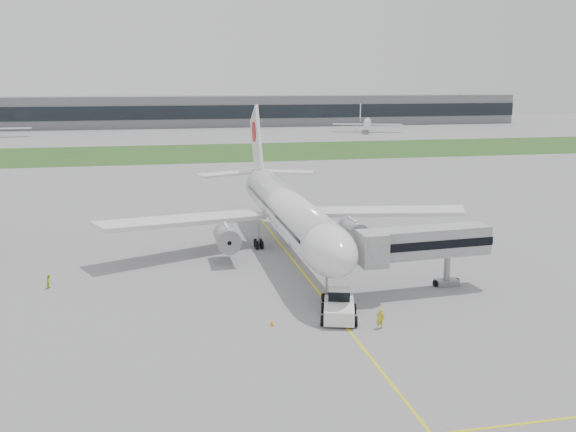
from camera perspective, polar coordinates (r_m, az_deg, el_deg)
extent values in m
plane|color=gray|center=(78.56, 0.52, -4.01)|extent=(600.00, 600.00, 0.00)
cube|color=#2A471A|center=(195.58, -7.14, 5.62)|extent=(600.00, 50.00, 0.02)
cube|color=gray|center=(304.47, -9.01, 9.18)|extent=(320.00, 22.00, 14.00)
cube|color=black|center=(293.50, -8.89, 9.08)|extent=(320.00, 0.60, 6.00)
cylinder|color=white|center=(81.02, -0.08, 0.56)|extent=(5.00, 38.00, 5.00)
ellipsoid|color=white|center=(62.57, 3.61, -2.94)|extent=(5.00, 11.00, 5.00)
cube|color=black|center=(61.41, 3.87, -2.36)|extent=(3.20, 1.54, 1.14)
cone|color=white|center=(102.18, -2.63, 3.42)|extent=(5.00, 10.53, 6.16)
cube|color=white|center=(81.62, -9.34, -0.37)|extent=(22.13, 13.52, 1.70)
cube|color=white|center=(86.68, 8.08, 0.40)|extent=(22.13, 13.52, 1.70)
cylinder|color=#99999E|center=(77.94, -5.47, -1.92)|extent=(2.70, 5.20, 2.70)
cylinder|color=#99999E|center=(81.23, 5.82, -1.35)|extent=(2.70, 5.20, 2.70)
cube|color=white|center=(103.00, -2.80, 6.35)|extent=(0.45, 10.90, 12.76)
cylinder|color=#C00A0C|center=(103.81, -2.90, 7.50)|extent=(0.60, 3.20, 3.20)
cube|color=white|center=(103.89, -5.59, 3.75)|extent=(9.54, 6.34, 0.35)
cube|color=white|center=(105.46, -0.17, 3.93)|extent=(9.54, 6.34, 0.35)
cylinder|color=gray|center=(64.20, 3.44, -6.32)|extent=(0.24, 0.24, 3.10)
cylinder|color=black|center=(84.46, -2.63, -2.49)|extent=(1.40, 1.10, 1.10)
cylinder|color=black|center=(85.69, 1.60, -2.26)|extent=(1.40, 1.10, 1.10)
cube|color=white|center=(59.95, 4.55, -8.38)|extent=(3.98, 5.47, 1.31)
cube|color=white|center=(60.82, 4.56, -6.99)|extent=(2.37, 2.22, 1.09)
cube|color=black|center=(60.80, 4.56, -6.94)|extent=(2.44, 2.29, 0.93)
cylinder|color=black|center=(61.62, 3.15, -8.16)|extent=(0.64, 1.05, 0.98)
cylinder|color=black|center=(61.65, 5.92, -8.20)|extent=(0.64, 1.05, 0.98)
cylinder|color=black|center=(58.56, 3.10, -9.27)|extent=(0.64, 1.05, 0.98)
cylinder|color=black|center=(58.60, 6.01, -9.31)|extent=(0.64, 1.05, 0.98)
cube|color=#ABABAD|center=(68.33, 12.11, -2.27)|extent=(14.08, 3.94, 2.98)
cube|color=black|center=(68.33, 12.11, -2.27)|extent=(14.29, 4.06, 0.89)
cube|color=#ABABAD|center=(64.72, 7.46, -2.90)|extent=(2.58, 3.38, 3.38)
cylinder|color=gray|center=(71.02, 13.94, -4.55)|extent=(0.70, 0.70, 3.78)
cube|color=gray|center=(71.47, 13.88, -5.74)|extent=(2.48, 1.55, 0.70)
cylinder|color=black|center=(70.86, 12.96, -5.85)|extent=(0.35, 0.71, 0.70)
cylinder|color=black|center=(72.11, 14.77, -5.63)|extent=(0.35, 0.71, 0.70)
cone|color=orange|center=(58.57, -1.44, -9.49)|extent=(0.38, 0.38, 0.52)
cone|color=orange|center=(60.80, 8.42, -8.76)|extent=(0.44, 0.44, 0.60)
imported|color=gold|center=(58.38, 8.15, -8.99)|extent=(0.70, 0.49, 1.85)
imported|color=#B9EC27|center=(72.95, -20.46, -5.46)|extent=(0.73, 0.85, 1.51)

